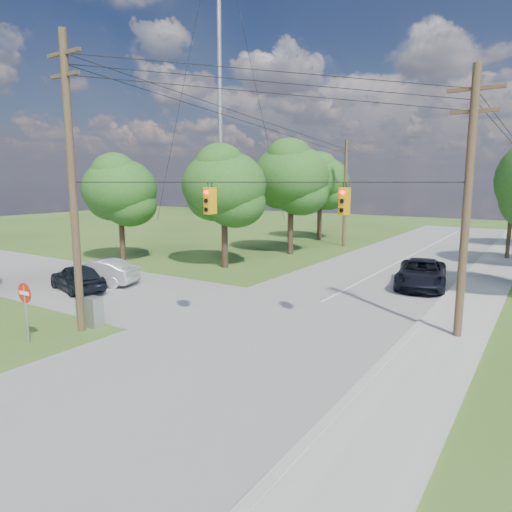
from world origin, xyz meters
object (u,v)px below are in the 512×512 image
Objects in this scene: pole_ne at (467,202)px; car_main_north at (421,274)px; control_cabinet at (94,312)px; pole_sw at (72,181)px; car_cross_silver at (98,272)px; pole_north_w at (345,192)px; do_not_enter_sign at (25,299)px; car_cross_dark at (77,277)px; pole_north_e at (512,195)px.

pole_ne is 1.79× the size of car_main_north.
car_main_north is at bearing 59.05° from control_cabinet.
pole_sw reaches higher than car_cross_silver.
pole_north_w reaches higher than do_not_enter_sign.
pole_sw is at bearing -133.05° from car_main_north.
car_cross_dark is (-6.09, 4.21, -5.42)m from pole_sw.
pole_ne reaches higher than car_cross_dark.
pole_sw is 2.62× the size of car_cross_dark.
pole_sw is 2.05× the size of car_main_north.
pole_north_w is at bearing 180.00° from pole_north_e.
car_cross_silver is at bearing -156.53° from car_cross_dark.
control_cabinet is (0.46, -29.00, -4.47)m from pole_north_w.
pole_north_e is 34.78m from do_not_enter_sign.
pole_north_e is 13.90m from pole_north_w.
pole_north_w is 26.37m from car_cross_dark.
control_cabinet is at bearing 78.01° from do_not_enter_sign.
pole_ne is 22.00m from pole_north_e.
car_cross_silver is 9.97m from do_not_enter_sign.
pole_north_e is at bearing 157.29° from car_cross_dark.
pole_north_e is at bearing 65.48° from car_main_north.
car_cross_dark is 0.78× the size of car_main_north.
car_main_north is at bearing 102.72° from car_cross_silver.
pole_north_w is at bearing 90.77° from pole_sw.
pole_north_w is 24.85m from car_cross_silver.
control_cabinet is (-13.44, -7.00, -4.81)m from pole_ne.
control_cabinet is at bearing -152.49° from pole_ne.
car_cross_dark is at bearing -170.19° from pole_ne.
pole_sw reaches higher than do_not_enter_sign.
control_cabinet is 2.95m from do_not_enter_sign.
pole_ne is at bearing 29.86° from control_cabinet.
control_cabinet is at bearing -89.09° from pole_north_w.
pole_north_w is 17.80m from car_main_north.
pole_ne is at bearing 29.38° from pole_sw.
pole_sw is at bearing -89.23° from pole_north_w.
pole_ne is at bearing 76.37° from car_cross_silver.
pole_north_e reaches higher than control_cabinet.
pole_ne reaches higher than pole_north_e.
pole_north_e reaches higher than car_cross_silver.
car_cross_silver is at bearing 124.64° from do_not_enter_sign.
pole_ne is 26.03m from pole_north_w.
do_not_enter_sign reaches higher than car_cross_dark.
car_main_north reaches higher than car_cross_silver.
pole_north_e is (-0.00, 22.00, -0.34)m from pole_ne.
car_main_north is at bearing 57.65° from do_not_enter_sign.
pole_ne is 1.05× the size of pole_north_w.
car_cross_dark is at bearing -154.82° from car_main_north.
pole_north_w is 2.11× the size of car_cross_silver.
car_cross_dark is 3.48× the size of control_cabinet.
pole_north_e reaches higher than car_cross_dark.
pole_ne is at bearing 114.75° from car_cross_dark.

